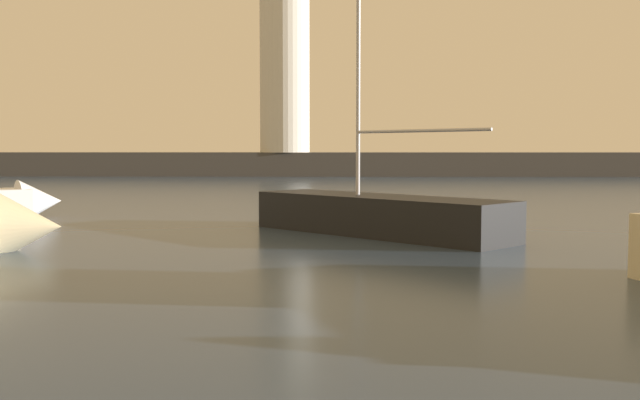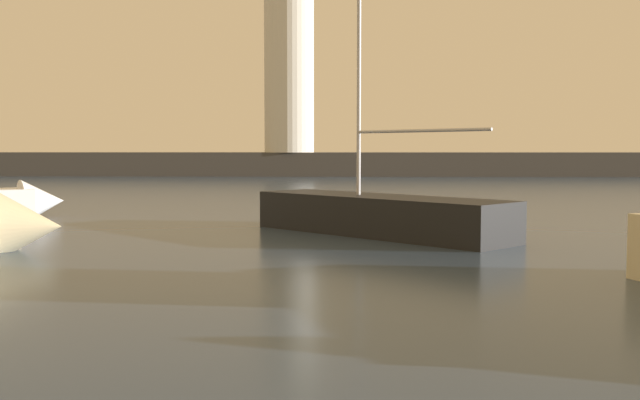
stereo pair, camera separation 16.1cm
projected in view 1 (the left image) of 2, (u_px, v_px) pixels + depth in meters
The scene contains 4 objects.
ground_plane at pixel (318, 202), 34.61m from camera, with size 220.00×220.00×0.00m, color #2D3D51.
breakwater at pixel (327, 164), 67.58m from camera, with size 61.91×4.00×2.13m, color #423F3D.
lighthouse at pixel (285, 49), 66.96m from camera, with size 4.45×4.45×19.40m.
sailboat_moored at pixel (379, 214), 21.45m from camera, with size 7.33×7.19×11.29m.
Camera 1 is at (0.85, -1.38, 2.47)m, focal length 42.11 mm.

